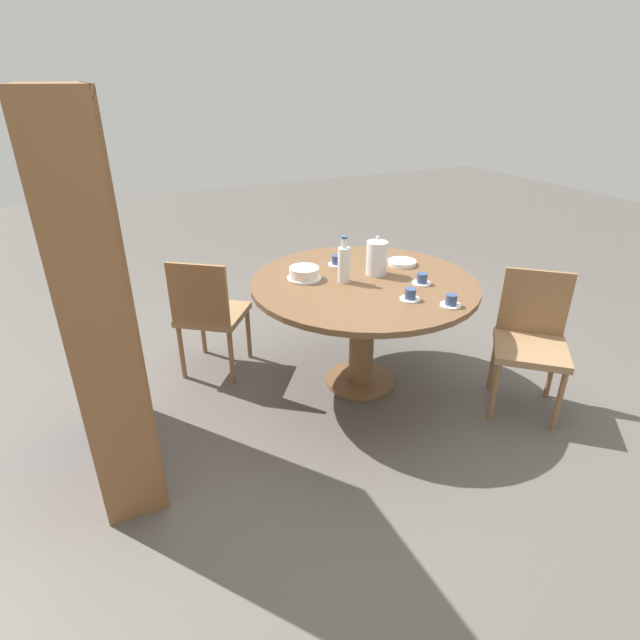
{
  "coord_description": "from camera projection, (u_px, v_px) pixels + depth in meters",
  "views": [
    {
      "loc": [
        -2.51,
        1.51,
        1.9
      ],
      "look_at": [
        0.0,
        0.31,
        0.54
      ],
      "focal_mm": 28.0,
      "sensor_mm": 36.0,
      "label": 1
    }
  ],
  "objects": [
    {
      "name": "cup_a",
      "position": [
        410.0,
        295.0,
        2.85
      ],
      "size": [
        0.12,
        0.12,
        0.07
      ],
      "color": "silver",
      "rests_on": "dining_table"
    },
    {
      "name": "bookshelf",
      "position": [
        102.0,
        309.0,
        2.39
      ],
      "size": [
        0.92,
        0.28,
        1.88
      ],
      "rotation": [
        0.0,
        0.0,
        3.14
      ],
      "color": "brown",
      "rests_on": "ground_plane"
    },
    {
      "name": "plate_stack",
      "position": [
        402.0,
        263.0,
        3.39
      ],
      "size": [
        0.19,
        0.19,
        0.03
      ],
      "color": "white",
      "rests_on": "dining_table"
    },
    {
      "name": "coffee_pot",
      "position": [
        377.0,
        257.0,
        3.18
      ],
      "size": [
        0.13,
        0.13,
        0.26
      ],
      "color": "silver",
      "rests_on": "dining_table"
    },
    {
      "name": "cup_d",
      "position": [
        451.0,
        301.0,
        2.77
      ],
      "size": [
        0.12,
        0.12,
        0.07
      ],
      "color": "silver",
      "rests_on": "dining_table"
    },
    {
      "name": "ground_plane",
      "position": [
        360.0,
        382.0,
        3.46
      ],
      "size": [
        14.0,
        14.0,
        0.0
      ],
      "primitive_type": "plane",
      "color": "#56514C"
    },
    {
      "name": "cake_main",
      "position": [
        304.0,
        273.0,
        3.14
      ],
      "size": [
        0.22,
        0.22,
        0.08
      ],
      "color": "silver",
      "rests_on": "dining_table"
    },
    {
      "name": "water_bottle",
      "position": [
        344.0,
        263.0,
        3.06
      ],
      "size": [
        0.08,
        0.08,
        0.29
      ],
      "color": "silver",
      "rests_on": "dining_table"
    },
    {
      "name": "cup_b",
      "position": [
        422.0,
        280.0,
        3.07
      ],
      "size": [
        0.12,
        0.12,
        0.07
      ],
      "color": "silver",
      "rests_on": "dining_table"
    },
    {
      "name": "chair_a",
      "position": [
        531.0,
        339.0,
        3.04
      ],
      "size": [
        0.59,
        0.59,
        0.86
      ],
      "rotation": [
        0.0,
        0.0,
        3.98
      ],
      "color": "olive",
      "rests_on": "ground_plane"
    },
    {
      "name": "chair_b",
      "position": [
        209.0,
        312.0,
        3.38
      ],
      "size": [
        0.59,
        0.59,
        0.86
      ],
      "rotation": [
        0.0,
        0.0,
        7.21
      ],
      "color": "olive",
      "rests_on": "ground_plane"
    },
    {
      "name": "dining_table",
      "position": [
        363.0,
        300.0,
        3.19
      ],
      "size": [
        1.42,
        1.42,
        0.75
      ],
      "color": "brown",
      "rests_on": "ground_plane"
    },
    {
      "name": "cup_c",
      "position": [
        336.0,
        261.0,
        3.38
      ],
      "size": [
        0.12,
        0.12,
        0.07
      ],
      "color": "silver",
      "rests_on": "dining_table"
    }
  ]
}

